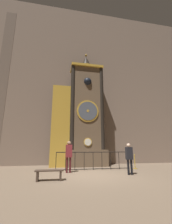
{
  "coord_description": "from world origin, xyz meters",
  "views": [
    {
      "loc": [
        -1.84,
        -7.86,
        1.38
      ],
      "look_at": [
        0.47,
        4.03,
        4.26
      ],
      "focal_mm": 24.0,
      "sensor_mm": 36.0,
      "label": 1
    }
  ],
  "objects_px": {
    "visitor_near": "(69,153)",
    "visitor_bench": "(49,173)",
    "clock_tower": "(80,115)",
    "visitor_far": "(129,156)",
    "stanchion_post": "(135,164)"
  },
  "relations": [
    {
      "from": "clock_tower",
      "to": "visitor_far",
      "type": "relative_size",
      "value": 6.06
    },
    {
      "from": "visitor_far",
      "to": "stanchion_post",
      "type": "relative_size",
      "value": 1.71
    },
    {
      "from": "stanchion_post",
      "to": "clock_tower",
      "type": "bearing_deg",
      "value": 148.09
    },
    {
      "from": "visitor_far",
      "to": "visitor_bench",
      "type": "xyz_separation_m",
      "value": [
        -4.08,
        -0.63,
        -0.65
      ]
    },
    {
      "from": "visitor_near",
      "to": "stanchion_post",
      "type": "bearing_deg",
      "value": 0.2
    },
    {
      "from": "visitor_near",
      "to": "visitor_bench",
      "type": "height_order",
      "value": "visitor_near"
    },
    {
      "from": "visitor_near",
      "to": "stanchion_post",
      "type": "height_order",
      "value": "visitor_near"
    },
    {
      "from": "visitor_near",
      "to": "visitor_far",
      "type": "bearing_deg",
      "value": -32.0
    },
    {
      "from": "clock_tower",
      "to": "visitor_bench",
      "type": "distance_m",
      "value": 6.38
    },
    {
      "from": "visitor_far",
      "to": "stanchion_post",
      "type": "distance_m",
      "value": 2.57
    },
    {
      "from": "visitor_near",
      "to": "stanchion_post",
      "type": "distance_m",
      "value": 4.63
    },
    {
      "from": "clock_tower",
      "to": "stanchion_post",
      "type": "bearing_deg",
      "value": -31.91
    },
    {
      "from": "clock_tower",
      "to": "visitor_bench",
      "type": "height_order",
      "value": "clock_tower"
    },
    {
      "from": "visitor_near",
      "to": "visitor_far",
      "type": "xyz_separation_m",
      "value": [
        3.1,
        -1.29,
        -0.09
      ]
    },
    {
      "from": "clock_tower",
      "to": "visitor_near",
      "type": "bearing_deg",
      "value": -110.8
    }
  ]
}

